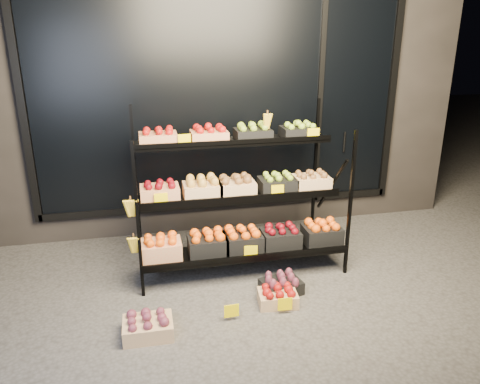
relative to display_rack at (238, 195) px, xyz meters
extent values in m
plane|color=#514F4C|center=(0.02, -0.60, -0.79)|extent=(24.00, 24.00, 0.00)
cube|color=#2D2826|center=(0.02, 2.00, 0.96)|extent=(6.00, 2.00, 3.50)
cube|color=black|center=(0.02, 0.98, 0.76)|extent=(4.20, 0.04, 2.40)
cube|color=black|center=(0.02, 0.96, -0.45)|extent=(4.30, 0.06, 0.08)
cube|color=black|center=(-2.13, 0.96, 0.76)|extent=(0.08, 0.06, 2.50)
cube|color=black|center=(2.17, 0.96, 0.76)|extent=(0.08, 0.06, 2.50)
cube|color=black|center=(1.22, 0.96, 0.76)|extent=(0.06, 0.06, 2.50)
cylinder|color=black|center=(1.57, 0.93, 0.26)|extent=(0.02, 0.02, 0.25)
cube|color=black|center=(-1.01, -0.42, -0.04)|extent=(0.03, 0.03, 1.50)
cube|color=black|center=(1.04, -0.42, -0.04)|extent=(0.03, 0.03, 1.50)
cube|color=black|center=(-1.01, 0.55, 0.04)|extent=(0.03, 0.03, 1.66)
cube|color=black|center=(1.04, 0.55, 0.04)|extent=(0.03, 0.03, 1.66)
cube|color=black|center=(0.02, -0.25, -0.52)|extent=(2.05, 0.42, 0.03)
cube|color=black|center=(0.02, -0.45, -0.49)|extent=(2.05, 0.02, 0.05)
cube|color=black|center=(0.02, 0.05, -0.02)|extent=(2.05, 0.40, 0.03)
cube|color=black|center=(0.02, -0.14, 0.01)|extent=(2.05, 0.02, 0.05)
cube|color=black|center=(0.02, 0.35, 0.48)|extent=(2.05, 0.40, 0.03)
cube|color=black|center=(0.02, 0.16, 0.51)|extent=(2.05, 0.02, 0.05)
cube|color=tan|center=(-0.76, 0.35, 0.55)|extent=(0.38, 0.28, 0.11)
ellipsoid|color=#A90C10|center=(-0.76, 0.35, 0.63)|extent=(0.32, 0.24, 0.07)
cube|color=tan|center=(-0.23, 0.35, 0.55)|extent=(0.38, 0.28, 0.11)
ellipsoid|color=#A90C10|center=(-0.23, 0.35, 0.63)|extent=(0.32, 0.24, 0.07)
cube|color=black|center=(0.24, 0.35, 0.55)|extent=(0.38, 0.28, 0.11)
ellipsoid|color=#8CAE2B|center=(0.24, 0.35, 0.63)|extent=(0.32, 0.24, 0.07)
cube|color=black|center=(0.75, 0.35, 0.55)|extent=(0.38, 0.28, 0.11)
ellipsoid|color=#8CAE2B|center=(0.75, 0.35, 0.63)|extent=(0.32, 0.24, 0.07)
cube|color=tan|center=(-0.78, 0.05, 0.06)|extent=(0.38, 0.28, 0.14)
ellipsoid|color=maroon|center=(-0.78, 0.05, 0.16)|extent=(0.32, 0.24, 0.07)
cube|color=tan|center=(-0.36, 0.05, 0.06)|extent=(0.38, 0.28, 0.14)
ellipsoid|color=#B88633|center=(-0.36, 0.05, 0.16)|extent=(0.32, 0.24, 0.07)
cube|color=tan|center=(-0.01, 0.05, 0.06)|extent=(0.38, 0.28, 0.14)
ellipsoid|color=brown|center=(-0.01, 0.05, 0.16)|extent=(0.32, 0.24, 0.07)
cube|color=black|center=(0.43, 0.05, 0.06)|extent=(0.38, 0.28, 0.14)
ellipsoid|color=#8CAE2B|center=(0.43, 0.05, 0.16)|extent=(0.32, 0.24, 0.07)
cube|color=tan|center=(0.80, 0.05, 0.06)|extent=(0.38, 0.28, 0.14)
ellipsoid|color=brown|center=(0.80, 0.05, 0.16)|extent=(0.32, 0.24, 0.07)
cube|color=tan|center=(-0.81, -0.25, -0.42)|extent=(0.38, 0.28, 0.18)
ellipsoid|color=#EF5B0C|center=(-0.81, -0.25, -0.30)|extent=(0.32, 0.24, 0.07)
cube|color=black|center=(-0.36, -0.25, -0.42)|extent=(0.38, 0.28, 0.18)
ellipsoid|color=#EF5B0C|center=(-0.36, -0.25, -0.30)|extent=(0.32, 0.24, 0.07)
cube|color=black|center=(-0.01, -0.25, -0.42)|extent=(0.38, 0.28, 0.18)
ellipsoid|color=#EF5B0C|center=(-0.01, -0.25, -0.30)|extent=(0.32, 0.24, 0.07)
cube|color=black|center=(0.39, -0.25, -0.42)|extent=(0.38, 0.28, 0.18)
ellipsoid|color=maroon|center=(0.39, -0.25, -0.30)|extent=(0.32, 0.24, 0.07)
cube|color=black|center=(0.84, -0.25, -0.42)|extent=(0.38, 0.28, 0.18)
ellipsoid|color=#EF5B0C|center=(0.84, -0.25, -0.30)|extent=(0.32, 0.24, 0.07)
ellipsoid|color=yellow|center=(-1.06, -0.40, 0.19)|extent=(0.14, 0.08, 0.22)
ellipsoid|color=yellow|center=(-1.06, -0.40, -0.18)|extent=(0.14, 0.08, 0.22)
ellipsoid|color=yellow|center=(0.37, 0.25, 0.79)|extent=(0.14, 0.08, 0.22)
cube|color=#F2D200|center=(-0.78, -0.10, 0.05)|extent=(0.13, 0.01, 0.12)
cube|color=#F2D200|center=(0.39, -0.10, 0.05)|extent=(0.13, 0.01, 0.12)
cube|color=#F2D200|center=(0.86, 0.20, 0.55)|extent=(0.13, 0.01, 0.12)
cube|color=#F2D200|center=(-0.50, 0.20, 0.55)|extent=(0.13, 0.01, 0.12)
cube|color=#F2D200|center=(0.04, -0.40, -0.45)|extent=(0.13, 0.01, 0.12)
cube|color=#F2D200|center=(-0.27, -1.00, -0.73)|extent=(0.13, 0.01, 0.12)
cube|color=#F2D200|center=(0.21, -1.00, -0.73)|extent=(0.13, 0.01, 0.12)
cube|color=tan|center=(-0.98, -1.05, -0.72)|extent=(0.41, 0.30, 0.14)
ellipsoid|color=brown|center=(-0.98, -1.05, -0.62)|extent=(0.34, 0.25, 0.07)
cube|color=tan|center=(0.19, -0.83, -0.73)|extent=(0.37, 0.29, 0.12)
ellipsoid|color=#A90C10|center=(0.19, -0.83, -0.64)|extent=(0.31, 0.25, 0.07)
cube|color=black|center=(0.28, -0.65, -0.72)|extent=(0.41, 0.34, 0.13)
ellipsoid|color=brown|center=(0.28, -0.65, -0.63)|extent=(0.35, 0.28, 0.07)
camera|label=1|loc=(-0.94, -4.38, 1.61)|focal=35.00mm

